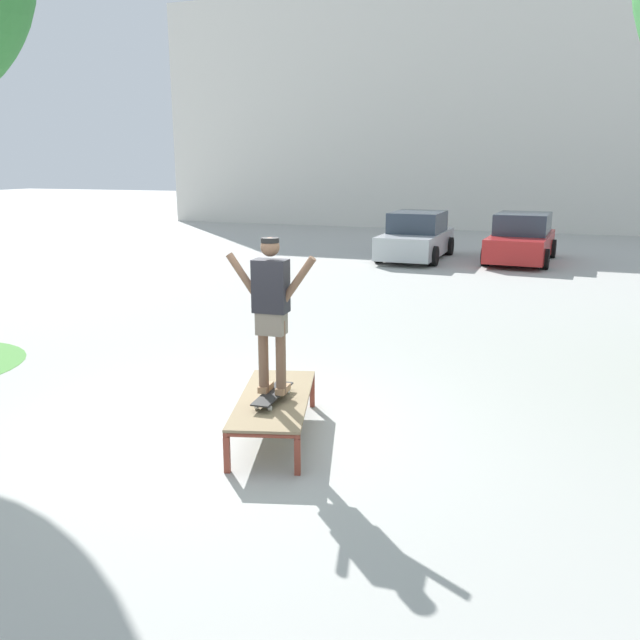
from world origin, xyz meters
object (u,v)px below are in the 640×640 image
skate_box (274,401)px  skateboard (273,394)px  skater (271,305)px  car_silver (416,237)px  car_red (521,239)px

skate_box → skateboard: (0.03, -0.12, 0.12)m
skate_box → skater: bearing=-73.9°
car_silver → skater: bearing=-84.6°
skate_box → car_red: (1.86, 14.96, 0.28)m
skate_box → skateboard: size_ratio=2.52×
skateboard → car_silver: 14.64m
skate_box → car_red: bearing=82.9°
skateboard → car_red: car_red is taller
car_silver → car_red: same height
skateboard → car_red: 15.19m
skateboard → skater: size_ratio=0.48×
skate_box → skater: (0.03, -0.11, 1.12)m
skater → car_red: bearing=83.1°
skateboard → car_silver: (-1.39, 14.57, 0.15)m
car_silver → car_red: bearing=8.9°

